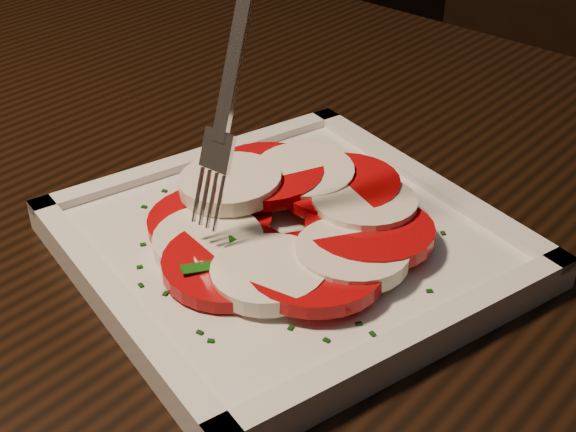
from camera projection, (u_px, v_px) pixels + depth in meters
table at (319, 356)px, 0.57m from camera, size 1.24×0.87×0.75m
chair at (556, 75)px, 1.27m from camera, size 0.51×0.51×0.93m
plate at (288, 246)px, 0.50m from camera, size 0.30×0.30×0.01m
caprese_salad at (288, 221)px, 0.49m from camera, size 0.21×0.19×0.03m
fork at (243, 63)px, 0.44m from camera, size 0.03×0.07×0.17m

